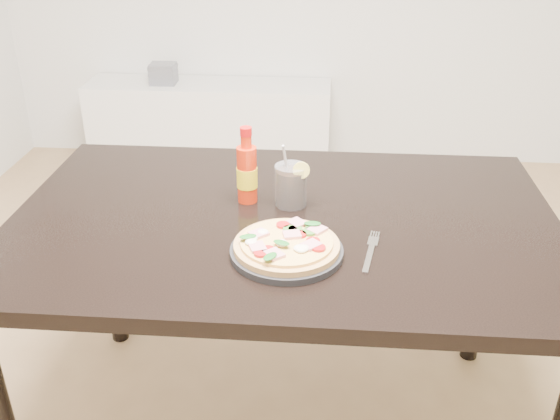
# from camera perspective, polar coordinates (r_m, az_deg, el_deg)

# --- Properties ---
(dining_table) EXTENTS (1.40, 0.90, 0.75)m
(dining_table) POSITION_cam_1_polar(r_m,az_deg,el_deg) (1.64, 0.33, -3.12)
(dining_table) COLOR black
(dining_table) RESTS_ON ground
(plate) EXTENTS (0.26, 0.26, 0.02)m
(plate) POSITION_cam_1_polar(r_m,az_deg,el_deg) (1.43, 0.61, -3.82)
(plate) COLOR black
(plate) RESTS_ON dining_table
(pizza) EXTENTS (0.24, 0.24, 0.03)m
(pizza) POSITION_cam_1_polar(r_m,az_deg,el_deg) (1.42, 0.60, -3.12)
(pizza) COLOR tan
(pizza) RESTS_ON plate
(hot_sauce_bottle) EXTENTS (0.06, 0.06, 0.21)m
(hot_sauce_bottle) POSITION_cam_1_polar(r_m,az_deg,el_deg) (1.65, -3.04, 3.43)
(hot_sauce_bottle) COLOR red
(hot_sauce_bottle) RESTS_ON dining_table
(cola_cup) EXTENTS (0.09, 0.08, 0.17)m
(cola_cup) POSITION_cam_1_polar(r_m,az_deg,el_deg) (1.64, 1.00, 2.19)
(cola_cup) COLOR black
(cola_cup) RESTS_ON dining_table
(fork) EXTENTS (0.05, 0.19, 0.00)m
(fork) POSITION_cam_1_polar(r_m,az_deg,el_deg) (1.46, 8.31, -3.64)
(fork) COLOR silver
(fork) RESTS_ON dining_table
(media_console) EXTENTS (1.40, 0.34, 0.50)m
(media_console) POSITION_cam_1_polar(r_m,az_deg,el_deg) (3.73, -6.39, 7.73)
(media_console) COLOR white
(media_console) RESTS_ON ground
(cd_stack) EXTENTS (0.14, 0.12, 0.11)m
(cd_stack) POSITION_cam_1_polar(r_m,az_deg,el_deg) (3.68, -10.62, 12.16)
(cd_stack) COLOR slate
(cd_stack) RESTS_ON media_console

